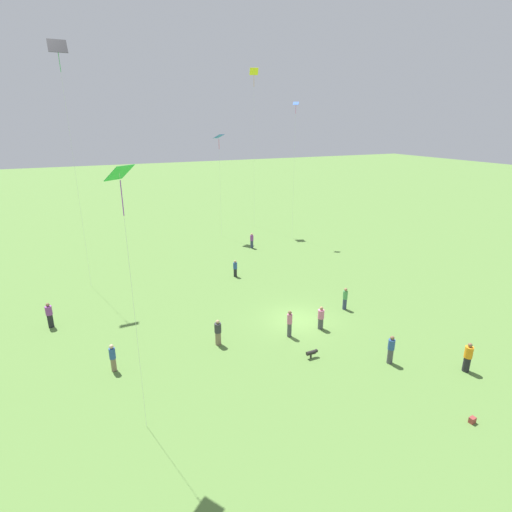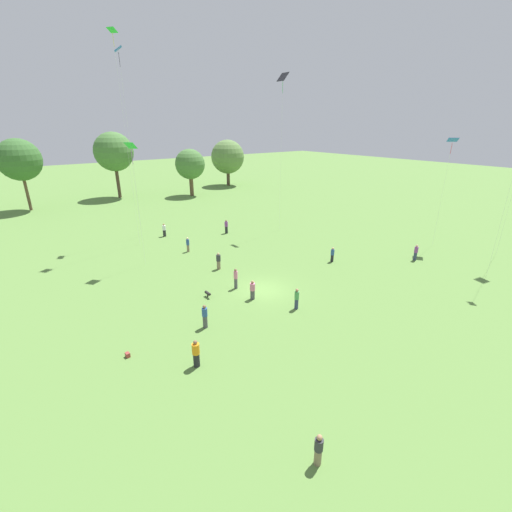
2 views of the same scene
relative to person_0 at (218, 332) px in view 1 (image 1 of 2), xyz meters
The scene contains 18 objects.
ground_plane 6.36m from the person_0, 83.24° to the right, with size 240.00×240.00×0.00m, color #5B843D.
person_0 is the anchor object (origin of this frame).
person_1 4.68m from the person_0, 102.36° to the right, with size 0.40×0.40×1.84m.
person_2 11.73m from the person_0, 27.09° to the right, with size 0.49×0.49×1.57m.
person_3 11.90m from the person_0, 54.35° to the left, with size 0.55×0.55×1.79m.
person_5 20.49m from the person_0, 30.02° to the right, with size 0.38×0.38×1.71m.
person_6 7.07m from the person_0, 97.98° to the right, with size 0.56×0.56×1.64m.
person_7 6.31m from the person_0, 91.85° to the left, with size 0.44×0.44×1.67m.
person_8 10.39m from the person_0, 126.01° to the right, with size 0.54×0.54×1.76m.
person_9 10.34m from the person_0, 85.59° to the right, with size 0.42×0.42×1.72m.
person_10 14.52m from the person_0, 125.93° to the right, with size 0.62×0.62×1.78m.
kite_1 35.08m from the person_0, 28.66° to the right, with size 1.01×1.19×19.53m.
kite_3 12.79m from the person_0, 134.86° to the left, with size 1.15×1.18×11.86m.
kite_5 27.66m from the person_0, 20.42° to the right, with size 1.37×1.39×12.04m.
kite_6 28.72m from the person_0, 40.00° to the right, with size 0.80×0.82×15.49m.
kite_7 22.77m from the person_0, 26.56° to the left, with size 0.90×1.31×18.99m.
dog_0 5.95m from the person_0, 129.35° to the right, with size 0.25×0.76×0.49m.
picnic_bag_0 14.32m from the person_0, 143.72° to the right, with size 0.25×0.32×0.29m.
Camera 1 is at (-21.88, 13.33, 13.34)m, focal length 28.00 mm.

